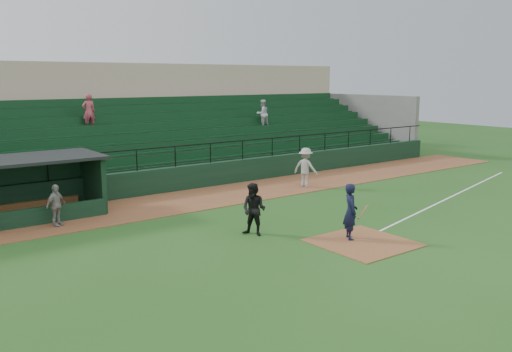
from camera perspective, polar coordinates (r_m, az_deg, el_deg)
ground at (r=18.99m, az=9.12°, el=-6.36°), size 90.00×90.00×0.00m
warning_track at (r=25.02m, az=-4.12°, el=-2.12°), size 40.00×4.00×0.03m
home_plate_dirt at (r=18.34m, az=11.37°, el=-6.99°), size 3.00×3.00×0.03m
foul_line at (r=25.82m, az=19.67°, el=-2.35°), size 17.49×4.44×0.01m
stadium_structure at (r=32.04m, az=-12.39°, el=4.57°), size 38.00×13.08×6.40m
batter_at_plate at (r=18.40m, az=10.08°, el=-3.79°), size 1.18×0.85×1.95m
umpire at (r=18.60m, az=-0.22°, el=-3.61°), size 1.04×1.13×1.86m
runner at (r=26.93m, az=5.33°, el=0.93°), size 1.14×1.45×1.97m
dugout_player_a at (r=21.05m, az=-20.61°, el=-2.95°), size 0.99×0.79×1.57m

